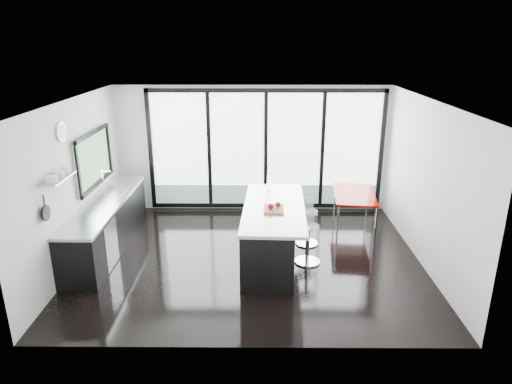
{
  "coord_description": "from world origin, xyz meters",
  "views": [
    {
      "loc": [
        0.15,
        -7.38,
        3.78
      ],
      "look_at": [
        0.1,
        0.3,
        1.15
      ],
      "focal_mm": 32.0,
      "sensor_mm": 36.0,
      "label": 1
    }
  ],
  "objects_px": {
    "bar_stool_near": "(308,244)",
    "bar_stool_far": "(307,227)",
    "island": "(269,233)",
    "red_table": "(353,211)"
  },
  "relations": [
    {
      "from": "bar_stool_near",
      "to": "bar_stool_far",
      "type": "distance_m",
      "value": 0.76
    },
    {
      "from": "bar_stool_far",
      "to": "red_table",
      "type": "bearing_deg",
      "value": 21.79
    },
    {
      "from": "bar_stool_far",
      "to": "red_table",
      "type": "xyz_separation_m",
      "value": [
        1.02,
        0.8,
        0.03
      ]
    },
    {
      "from": "island",
      "to": "bar_stool_far",
      "type": "xyz_separation_m",
      "value": [
        0.74,
        0.65,
        -0.17
      ]
    },
    {
      "from": "island",
      "to": "bar_stool_near",
      "type": "relative_size",
      "value": 3.59
    },
    {
      "from": "island",
      "to": "red_table",
      "type": "bearing_deg",
      "value": 39.34
    },
    {
      "from": "island",
      "to": "red_table",
      "type": "height_order",
      "value": "island"
    },
    {
      "from": "island",
      "to": "bar_stool_far",
      "type": "height_order",
      "value": "island"
    },
    {
      "from": "island",
      "to": "bar_stool_far",
      "type": "distance_m",
      "value": 1.0
    },
    {
      "from": "bar_stool_far",
      "to": "bar_stool_near",
      "type": "bearing_deg",
      "value": -111.29
    }
  ]
}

